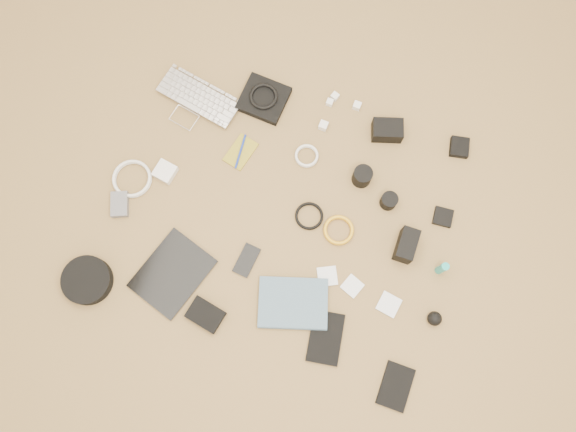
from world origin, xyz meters
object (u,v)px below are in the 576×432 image
(tablet, at_px, (173,273))
(headphone_case, at_px, (87,280))
(laptop, at_px, (193,107))
(dslr_camera, at_px, (387,130))
(paperback, at_px, (292,329))
(phone, at_px, (247,260))

(tablet, bearing_deg, headphone_case, -137.74)
(laptop, height_order, tablet, laptop)
(dslr_camera, distance_m, paperback, 0.85)
(phone, distance_m, headphone_case, 0.59)
(tablet, height_order, phone, tablet)
(paperback, bearing_deg, phone, 35.90)
(tablet, relative_size, paperback, 1.10)
(headphone_case, bearing_deg, paperback, 4.40)
(tablet, xyz_separation_m, phone, (0.25, 0.13, -0.00))
(dslr_camera, bearing_deg, phone, -134.75)
(laptop, height_order, paperback, laptop)
(phone, height_order, headphone_case, headphone_case)
(tablet, bearing_deg, phone, 47.22)
(paperback, bearing_deg, tablet, 67.42)
(tablet, distance_m, paperback, 0.49)
(headphone_case, height_order, paperback, headphone_case)
(headphone_case, bearing_deg, phone, 25.16)
(laptop, bearing_deg, headphone_case, -86.81)
(laptop, relative_size, dslr_camera, 2.85)
(laptop, distance_m, phone, 0.66)
(tablet, bearing_deg, paperback, 12.32)
(laptop, bearing_deg, tablet, -63.80)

